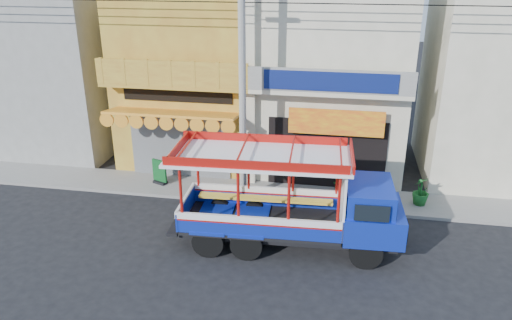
{
  "coord_description": "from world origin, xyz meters",
  "views": [
    {
      "loc": [
        2.52,
        -13.47,
        8.68
      ],
      "look_at": [
        -0.37,
        2.5,
        2.06
      ],
      "focal_mm": 35.0,
      "sensor_mm": 36.0,
      "label": 1
    }
  ],
  "objects_px": {
    "potted_plant_a": "(342,185)",
    "green_sign": "(160,174)",
    "songthaew_truck": "(304,201)",
    "utility_pole": "(246,71)",
    "potted_plant_c": "(421,191)"
  },
  "relations": [
    {
      "from": "green_sign",
      "to": "potted_plant_a",
      "type": "bearing_deg",
      "value": 1.29
    },
    {
      "from": "green_sign",
      "to": "potted_plant_a",
      "type": "distance_m",
      "value": 7.31
    },
    {
      "from": "potted_plant_a",
      "to": "potted_plant_c",
      "type": "relative_size",
      "value": 0.8
    },
    {
      "from": "potted_plant_c",
      "to": "potted_plant_a",
      "type": "bearing_deg",
      "value": -58.05
    },
    {
      "from": "green_sign",
      "to": "potted_plant_c",
      "type": "height_order",
      "value": "potted_plant_c"
    },
    {
      "from": "songthaew_truck",
      "to": "potted_plant_a",
      "type": "height_order",
      "value": "songthaew_truck"
    },
    {
      "from": "green_sign",
      "to": "utility_pole",
      "type": "bearing_deg",
      "value": -10.92
    },
    {
      "from": "utility_pole",
      "to": "green_sign",
      "type": "xyz_separation_m",
      "value": [
        -3.76,
        0.73,
        -4.48
      ]
    },
    {
      "from": "potted_plant_a",
      "to": "green_sign",
      "type": "bearing_deg",
      "value": 164.96
    },
    {
      "from": "utility_pole",
      "to": "green_sign",
      "type": "distance_m",
      "value": 5.9
    },
    {
      "from": "potted_plant_a",
      "to": "utility_pole",
      "type": "bearing_deg",
      "value": 177.78
    },
    {
      "from": "utility_pole",
      "to": "potted_plant_a",
      "type": "relative_size",
      "value": 32.07
    },
    {
      "from": "potted_plant_c",
      "to": "songthaew_truck",
      "type": "bearing_deg",
      "value": -13.05
    },
    {
      "from": "utility_pole",
      "to": "potted_plant_c",
      "type": "bearing_deg",
      "value": 6.1
    },
    {
      "from": "songthaew_truck",
      "to": "green_sign",
      "type": "height_order",
      "value": "songthaew_truck"
    }
  ]
}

